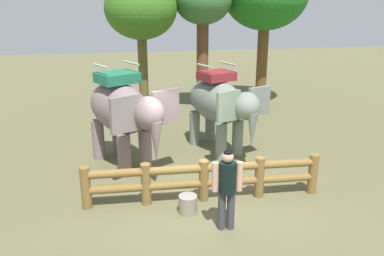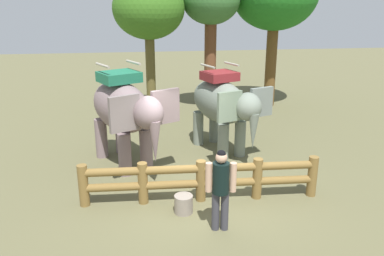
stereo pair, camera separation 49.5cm
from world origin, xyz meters
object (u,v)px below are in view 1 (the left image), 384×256
at_px(tourist_woman_in_black, 227,184).
at_px(elephant_center, 220,104).
at_px(feed_bucket, 188,204).
at_px(elephant_near_left, 123,111).
at_px(tree_far_right, 203,5).
at_px(tree_far_left, 141,10).
at_px(log_fence, 204,178).

bearing_deg(tourist_woman_in_black, elephant_center, 77.19).
relative_size(elephant_center, feed_bucket, 7.83).
bearing_deg(elephant_center, tourist_woman_in_black, -102.81).
xyz_separation_m(elephant_near_left, tourist_woman_in_black, (2.03, -3.84, -0.66)).
bearing_deg(tree_far_right, tourist_woman_in_black, -99.37).
xyz_separation_m(elephant_center, tree_far_left, (-2.05, 4.93, 2.76)).
relative_size(elephant_near_left, tree_far_left, 0.63).
height_order(log_fence, feed_bucket, log_fence).
relative_size(tree_far_left, feed_bucket, 13.08).
bearing_deg(feed_bucket, elephant_near_left, 113.95).
distance_m(tourist_woman_in_black, tree_far_right, 10.47).
distance_m(elephant_near_left, tree_far_right, 7.49).
bearing_deg(log_fence, feed_bucket, -132.80).
relative_size(elephant_near_left, feed_bucket, 8.27).
distance_m(tourist_woman_in_black, tree_far_left, 10.06).
distance_m(tourist_woman_in_black, feed_bucket, 1.36).
xyz_separation_m(log_fence, elephant_center, (1.22, 3.17, 1.01)).
bearing_deg(elephant_center, tree_far_right, 83.67).
relative_size(elephant_near_left, tree_far_right, 0.62).
bearing_deg(feed_bucket, tree_far_left, 92.22).
height_order(tourist_woman_in_black, tree_far_right, tree_far_right).
height_order(elephant_near_left, feed_bucket, elephant_near_left).
height_order(elephant_center, tourist_woman_in_black, elephant_center).
bearing_deg(elephant_center, tree_far_left, 112.58).
xyz_separation_m(elephant_near_left, tree_far_left, (1.01, 5.61, 2.65)).
height_order(log_fence, elephant_center, elephant_center).
xyz_separation_m(tree_far_right, feed_bucket, (-2.29, -8.92, -4.35)).
bearing_deg(feed_bucket, tourist_woman_in_black, -49.98).
bearing_deg(tourist_woman_in_black, log_fence, 98.12).
distance_m(elephant_center, tourist_woman_in_black, 4.67).
relative_size(log_fence, feed_bucket, 13.54).
bearing_deg(log_fence, tree_far_right, 77.89).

